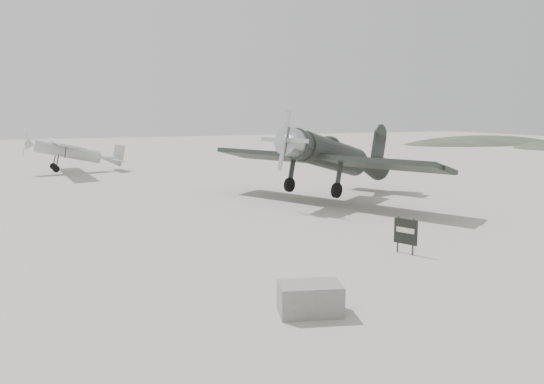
{
  "coord_description": "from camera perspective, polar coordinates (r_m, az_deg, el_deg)",
  "views": [
    {
      "loc": [
        -10.65,
        -19.13,
        4.74
      ],
      "look_at": [
        -1.97,
        0.19,
        1.5
      ],
      "focal_mm": 35.0,
      "sensor_mm": 36.0,
      "label": 1
    }
  ],
  "objects": [
    {
      "name": "highwing_monoplane",
      "position": [
        43.98,
        -20.7,
        4.34
      ],
      "size": [
        7.3,
        10.3,
        2.92
      ],
      "rotation": [
        0.0,
        0.23,
        0.06
      ],
      "color": "#ABAEB1",
      "rests_on": "ground"
    },
    {
      "name": "equipment_block",
      "position": [
        12.76,
        4.11,
        -11.37
      ],
      "size": [
        1.67,
        1.3,
        0.73
      ],
      "primitive_type": "cube",
      "rotation": [
        0.0,
        0.0,
        -0.29
      ],
      "color": "slate",
      "rests_on": "ground"
    },
    {
      "name": "sign_board",
      "position": [
        18.29,
        14.18,
        -4.21
      ],
      "size": [
        0.37,
        0.82,
        1.24
      ],
      "rotation": [
        0.0,
        0.0,
        0.38
      ],
      "color": "#333333",
      "rests_on": "ground"
    },
    {
      "name": "ground",
      "position": [
        22.4,
        4.81,
        -3.55
      ],
      "size": [
        160.0,
        160.0,
        0.0
      ],
      "primitive_type": "plane",
      "color": "gray",
      "rests_on": "ground"
    },
    {
      "name": "hill_northeast",
      "position": [
        84.83,
        21.58,
        4.88
      ],
      "size": [
        32.0,
        16.0,
        5.2
      ],
      "primitive_type": "ellipsoid",
      "color": "#333D2C",
      "rests_on": "ground"
    },
    {
      "name": "lowwing_monoplane",
      "position": [
        28.74,
        6.88,
        3.79
      ],
      "size": [
        10.26,
        13.18,
        4.37
      ],
      "rotation": [
        0.0,
        0.24,
        0.43
      ],
      "color": "black",
      "rests_on": "ground"
    }
  ]
}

